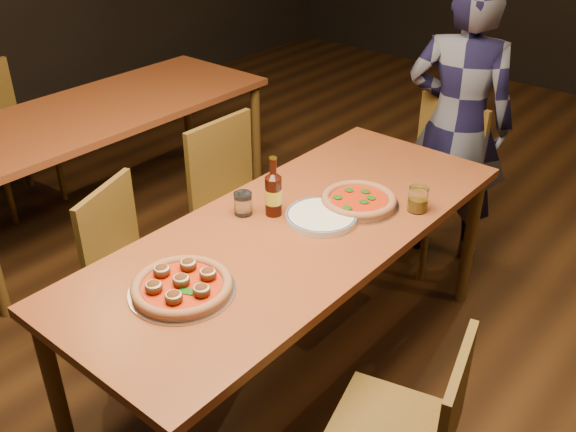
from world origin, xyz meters
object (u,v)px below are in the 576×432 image
Objects in this scene: water_glass at (243,204)px; amber_glass at (418,199)px; chair_main_e at (391,429)px; pizza_margherita at (359,200)px; chair_main_nw at (151,274)px; chair_nbr_left at (8,137)px; table_left at (102,118)px; chair_end at (424,182)px; beer_bottle at (273,195)px; diner at (458,124)px; pizza_meatball at (182,286)px; chair_main_sw at (250,209)px; table_main at (296,242)px; plate_stack at (321,217)px.

amber_glass is at bearing 42.19° from water_glass.
pizza_margherita is at bearing -152.40° from chair_main_e.
water_glass is (0.34, 0.25, 0.37)m from chair_main_nw.
chair_nbr_left is 2.15m from water_glass.
table_left is at bearing -120.28° from chair_main_e.
chair_nbr_left reaches higher than chair_end.
chair_end is 1.22m from beer_bottle.
pizza_meatball is at bearing 71.01° from diner.
chair_main_sw is 1.01× the size of chair_end.
pizza_meatball is 1.05m from amber_glass.
chair_main_sw is 3.74× the size of beer_bottle.
chair_main_nw is 3.46× the size of beer_bottle.
chair_main_nw is at bearing -144.11° from water_glass.
beer_bottle reaches higher than table_main.
beer_bottle is (0.44, 0.32, 0.41)m from chair_main_nw.
plate_stack is at bearing -93.09° from chair_nbr_left.
diner reaches higher than chair_main_nw.
beer_bottle is (-0.07, -1.16, 0.38)m from chair_end.
chair_nbr_left is at bearing 10.80° from diner.
beer_bottle is at bearing -74.18° from chair_main_nw.
table_left is (-1.70, 0.30, 0.00)m from table_main.
chair_end is at bearing 82.27° from water_glass.
pizza_margherita is 0.37m from beer_bottle.
chair_main_sw reaches higher than pizza_meatball.
chair_nbr_left is (-0.65, -0.26, -0.21)m from table_left.
amber_glass is at bearing 51.03° from plate_stack.
pizza_margherita is 1.01m from diner.
chair_main_e is 3.32× the size of beer_bottle.
table_main is 0.69m from chair_main_nw.
chair_nbr_left is (-3.04, 0.39, 0.06)m from chair_main_e.
chair_main_e is 0.83m from pizza_meatball.
table_left is 8.07× the size of beer_bottle.
amber_glass is at bearing -86.50° from chair_nbr_left.
plate_stack is at bearing -77.01° from chair_main_nw.
chair_end is at bearing 86.46° from beer_bottle.
chair_end reaches higher than water_glass.
table_main is 0.58m from pizza_meatball.
chair_nbr_left is 2.77× the size of pizza_margherita.
water_glass is at bearing -88.32° from chair_end.
table_main is 0.26m from water_glass.
plate_stack is at bearing -6.39° from table_left.
table_left is 2.43× the size of chair_main_e.
pizza_meatball is 3.87× the size of water_glass.
chair_end is 0.59× the size of diner.
amber_glass is at bearing 42.87° from beer_bottle.
pizza_meatball is 0.88m from pizza_margherita.
amber_glass is (0.25, 0.32, 0.04)m from plate_stack.
table_main is at bearing -82.49° from chair_main_nw.
chair_main_nw is at bearing -99.50° from chair_end.
pizza_margherita is 0.48m from water_glass.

